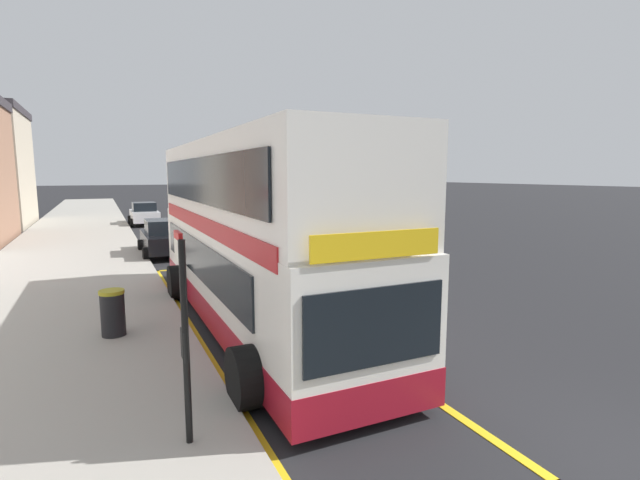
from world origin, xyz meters
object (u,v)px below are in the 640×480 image
(double_decker_bus, at_px, (252,240))
(litter_bin, at_px, (113,313))
(parked_car_black_kerbside, at_px, (165,238))
(bus_stop_sign, at_px, (184,322))
(parked_car_black_ahead, at_px, (199,198))
(parked_car_white_far, at_px, (144,214))

(double_decker_bus, distance_m, litter_bin, 3.46)
(litter_bin, bearing_deg, double_decker_bus, -1.31)
(parked_car_black_kerbside, height_order, litter_bin, parked_car_black_kerbside)
(bus_stop_sign, distance_m, litter_bin, 5.03)
(bus_stop_sign, bearing_deg, double_decker_bus, 63.53)
(bus_stop_sign, xyz_separation_m, litter_bin, (-0.77, 4.85, -1.11))
(double_decker_bus, relative_size, parked_car_black_kerbside, 2.68)
(parked_car_black_kerbside, distance_m, parked_car_black_ahead, 34.12)
(double_decker_bus, distance_m, bus_stop_sign, 5.34)
(bus_stop_sign, height_order, parked_car_black_ahead, bus_stop_sign)
(double_decker_bus, relative_size, parked_car_black_ahead, 2.68)
(litter_bin, bearing_deg, parked_car_black_kerbside, 77.53)
(double_decker_bus, height_order, litter_bin, double_decker_bus)
(double_decker_bus, distance_m, parked_car_black_kerbside, 11.12)
(double_decker_bus, xyz_separation_m, parked_car_black_ahead, (7.14, 44.23, -1.27))
(double_decker_bus, bearing_deg, parked_car_black_ahead, 80.83)
(parked_car_black_kerbside, bearing_deg, litter_bin, -100.10)
(bus_stop_sign, xyz_separation_m, parked_car_black_kerbside, (1.65, 15.80, -0.96))
(parked_car_black_ahead, relative_size, litter_bin, 4.16)
(parked_car_white_far, bearing_deg, double_decker_bus, -91.81)
(parked_car_white_far, bearing_deg, bus_stop_sign, -96.56)
(double_decker_bus, bearing_deg, bus_stop_sign, -116.47)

